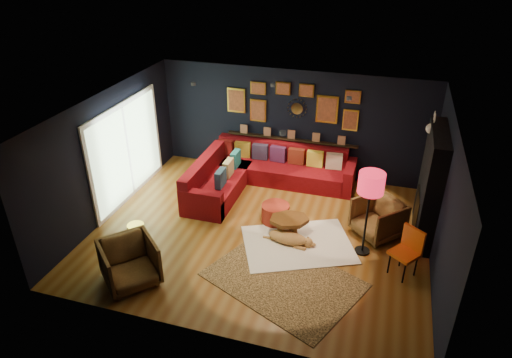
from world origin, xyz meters
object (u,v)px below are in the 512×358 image
(coffee_table, at_px, (289,221))
(floor_lamp, at_px, (371,187))
(pouf, at_px, (275,213))
(armchair_left, at_px, (129,261))
(orange_chair, at_px, (408,248))
(armchair_right, at_px, (378,217))
(gold_stool, at_px, (137,234))
(sectional, at_px, (257,174))
(dog, at_px, (288,236))

(coffee_table, xyz_separation_m, floor_lamp, (1.45, -0.09, 1.07))
(coffee_table, relative_size, pouf, 1.65)
(armchair_left, height_order, orange_chair, orange_chair)
(armchair_left, relative_size, armchair_right, 1.06)
(pouf, bearing_deg, floor_lamp, -15.42)
(coffee_table, height_order, gold_stool, coffee_table)
(armchair_left, distance_m, orange_chair, 4.77)
(sectional, distance_m, orange_chair, 4.09)
(armchair_right, height_order, floor_lamp, floor_lamp)
(sectional, height_order, armchair_left, armchair_left)
(armchair_left, xyz_separation_m, dog, (2.32, 1.85, -0.26))
(sectional, bearing_deg, pouf, -58.95)
(pouf, distance_m, floor_lamp, 2.25)
(orange_chair, distance_m, dog, 2.21)
(floor_lamp, bearing_deg, dog, -173.93)
(sectional, distance_m, pouf, 1.58)
(coffee_table, xyz_separation_m, armchair_right, (1.66, 0.56, 0.08))
(dog, bearing_deg, floor_lamp, 11.82)
(floor_lamp, xyz_separation_m, dog, (-1.41, -0.15, -1.24))
(gold_stool, bearing_deg, coffee_table, 20.79)
(orange_chair, height_order, dog, orange_chair)
(gold_stool, distance_m, dog, 2.92)
(gold_stool, bearing_deg, floor_lamp, 12.82)
(coffee_table, bearing_deg, orange_chair, -12.22)
(pouf, relative_size, gold_stool, 1.42)
(pouf, xyz_separation_m, gold_stool, (-2.39, -1.47, -0.01))
(coffee_table, bearing_deg, floor_lamp, -3.59)
(pouf, height_order, orange_chair, orange_chair)
(sectional, bearing_deg, coffee_table, -55.88)
(gold_stool, height_order, dog, gold_stool)
(sectional, distance_m, dog, 2.36)
(orange_chair, bearing_deg, armchair_left, -123.24)
(sectional, relative_size, gold_stool, 8.40)
(orange_chair, relative_size, dog, 0.86)
(armchair_left, distance_m, gold_stool, 1.17)
(pouf, bearing_deg, dog, -57.15)
(pouf, height_order, gold_stool, gold_stool)
(armchair_right, bearing_deg, floor_lamp, -63.53)
(pouf, bearing_deg, gold_stool, -148.43)
(armchair_left, bearing_deg, dog, -8.74)
(armchair_left, xyz_separation_m, gold_stool, (-0.49, 1.04, -0.24))
(sectional, xyz_separation_m, gold_stool, (-1.57, -2.82, -0.12))
(gold_stool, bearing_deg, armchair_right, 19.98)
(armchair_left, bearing_deg, armchair_right, -13.39)
(dog, bearing_deg, gold_stool, -158.16)
(armchair_left, distance_m, floor_lamp, 4.34)
(pouf, relative_size, armchair_left, 0.65)
(orange_chair, bearing_deg, gold_stool, -136.42)
(armchair_right, bearing_deg, armchair_left, -101.70)
(floor_lamp, bearing_deg, sectional, 144.94)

